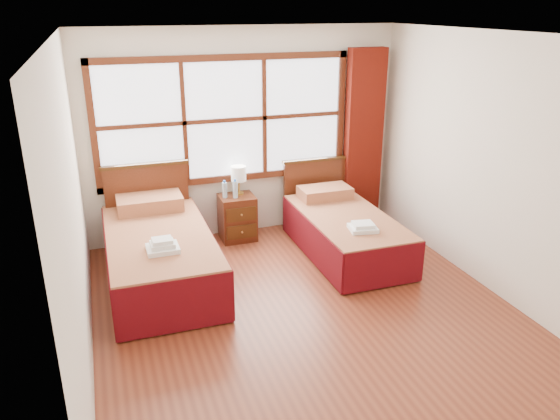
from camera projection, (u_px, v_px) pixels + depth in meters
name	position (u px, v px, depth m)	size (l,w,h in m)	color
floor	(308.00, 314.00, 5.31)	(4.50, 4.50, 0.00)	brown
ceiling	(314.00, 34.00, 4.39)	(4.50, 4.50, 0.00)	white
wall_back	(244.00, 134.00, 6.84)	(4.00, 4.00, 0.00)	silver
wall_left	(73.00, 214.00, 4.25)	(4.50, 4.50, 0.00)	silver
wall_right	(497.00, 167.00, 5.45)	(4.50, 4.50, 0.00)	silver
window	(225.00, 120.00, 6.66)	(3.16, 0.06, 1.56)	white
curtain	(363.00, 137.00, 7.25)	(0.50, 0.16, 2.30)	#5E1209
bed_left	(159.00, 252.00, 5.88)	(1.09, 2.11, 1.06)	#41250D
bed_right	(344.00, 230.00, 6.55)	(0.96, 1.98, 0.93)	#41250D
nightstand	(237.00, 218.00, 6.92)	(0.43, 0.43, 0.58)	#4F2211
towels_left	(163.00, 246.00, 5.32)	(0.31, 0.27, 0.13)	white
towels_right	(363.00, 227.00, 5.99)	(0.33, 0.30, 0.09)	white
lamp	(239.00, 174.00, 6.80)	(0.19, 0.19, 0.37)	gold
bottle_near	(225.00, 190.00, 6.73)	(0.06, 0.06, 0.22)	#A6C6D5
bottle_far	(235.00, 189.00, 6.72)	(0.06, 0.06, 0.24)	#A6C6D5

